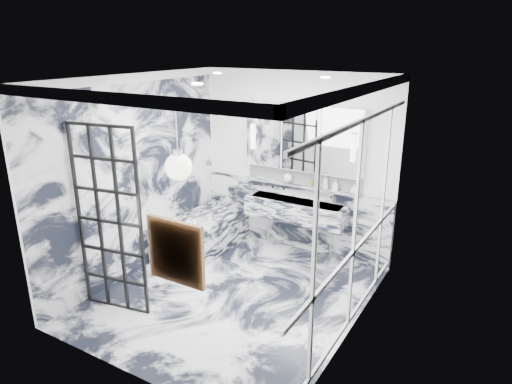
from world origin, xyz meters
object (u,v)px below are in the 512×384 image
Objects in this scene: crittall_door at (109,222)px; trough_sink at (296,210)px; bathtub at (202,234)px; mirror_cabinet at (303,138)px.

crittall_door reaches higher than trough_sink.
crittall_door reaches higher than bathtub.
trough_sink is 1.55m from bathtub.
mirror_cabinet is at bearing 32.06° from bathtub.
crittall_door is 1.45× the size of trough_sink.
trough_sink is at bearing -90.00° from mirror_cabinet.
trough_sink is at bearing 26.48° from bathtub.
crittall_door is 3.05m from mirror_cabinet.
mirror_cabinet is 1.15× the size of bathtub.
trough_sink is at bearing 53.80° from crittall_door.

